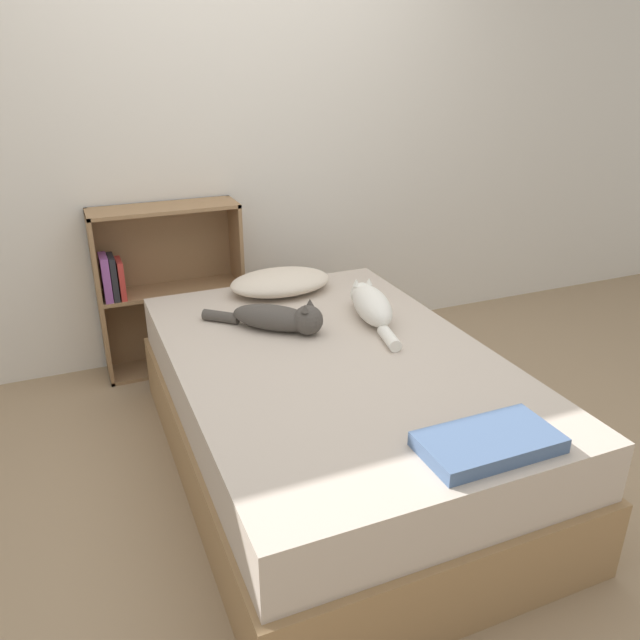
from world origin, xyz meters
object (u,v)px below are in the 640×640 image
(bed, at_px, (333,412))
(cat_light, at_px, (371,305))
(bookshelf, at_px, (165,286))
(cat_dark, at_px, (280,318))
(pillow, at_px, (280,282))

(bed, distance_m, cat_light, 0.55)
(cat_light, distance_m, bookshelf, 1.29)
(bed, height_order, cat_dark, cat_dark)
(pillow, xyz_separation_m, bookshelf, (-0.52, 0.50, -0.12))
(cat_dark, bearing_deg, bookshelf, 151.71)
(pillow, height_order, bookshelf, bookshelf)
(bed, xyz_separation_m, bookshelf, (-0.48, 1.29, 0.22))
(bookshelf, bearing_deg, bed, -69.70)
(bed, distance_m, bookshelf, 1.39)
(pillow, distance_m, bookshelf, 0.74)
(cat_light, bearing_deg, bookshelf, 48.95)
(pillow, bearing_deg, cat_light, -61.51)
(pillow, bearing_deg, bookshelf, 135.91)
(cat_light, xyz_separation_m, bookshelf, (-0.79, 1.01, -0.13))
(bed, height_order, pillow, pillow)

